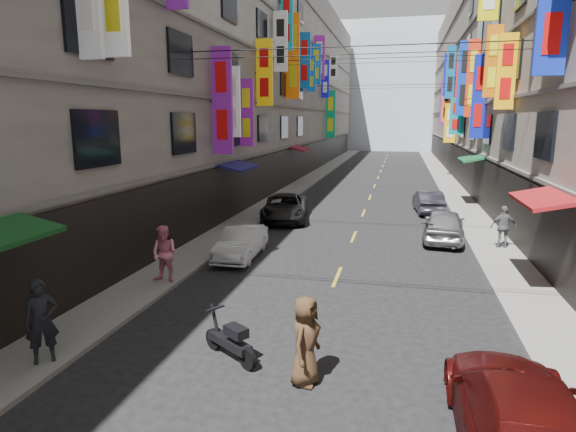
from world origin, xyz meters
The scene contains 20 objects.
sidewalk_left centered at (-6.00, 42.00, 0.06)m, with size 2.00×90.00×0.12m, color slate.
sidewalk_right centered at (6.00, 42.00, 0.06)m, with size 2.00×90.00×0.12m, color slate.
building_row_left centered at (-11.99, 42.00, 9.49)m, with size 10.14×90.00×19.00m.
building_row_right centered at (11.99, 42.00, 9.49)m, with size 10.14×90.00×19.00m.
haze_block centered at (0.00, 92.00, 11.00)m, with size 18.00×8.00×22.00m, color silver.
shop_signage centered at (-0.36, 35.28, 9.12)m, with size 14.00×55.00×12.00m.
street_awnings centered at (-1.26, 26.00, 3.00)m, with size 13.99×35.20×0.41m.
overhead_cables centered at (0.00, 30.00, 8.80)m, with size 14.00×38.04×1.24m.
lane_markings centered at (0.00, 39.00, 0.00)m, with size 0.12×80.20×0.01m.
scooter_crossing centered at (-1.61, 11.60, 0.44)m, with size 1.56×1.11×1.14m.
scooter_far_right centered at (3.35, 23.29, 0.44)m, with size 0.71×1.77×1.14m.
car_left_mid centered at (-4.00, 19.47, 0.62)m, with size 1.32×3.78×1.25m, color silver.
car_left_far centered at (-4.00, 26.93, 0.70)m, with size 2.31×5.01×1.39m, color black.
car_right_near centered at (4.00, 9.54, 0.72)m, with size 2.01×4.95×1.44m, color #510F0D.
car_right_mid centered at (4.00, 24.10, 0.73)m, with size 1.73×4.30×1.46m, color #ABABB0.
car_right_far centered at (3.67, 30.90, 0.66)m, with size 1.39×4.00×1.32m, color #2B2A32.
pedestrian_lnear centered at (-5.49, 10.37, 1.06)m, with size 0.68×0.63×1.88m, color black.
pedestrian_lfar centered at (-5.40, 15.88, 1.06)m, with size 0.91×0.63×1.88m, color pink.
pedestrian_rfar centered at (6.26, 22.99, 1.01)m, with size 1.04×0.59×1.77m, color #5C5C5F.
pedestrian_crossing centered at (0.24, 10.99, 0.94)m, with size 0.92×0.63×1.89m, color #432E1A.
Camera 1 is at (1.95, 2.05, 5.35)m, focal length 30.00 mm.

